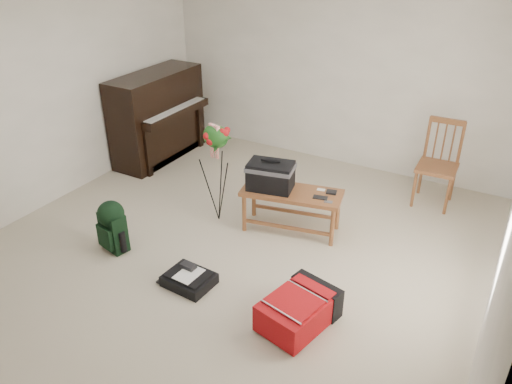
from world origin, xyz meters
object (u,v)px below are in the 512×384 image
Objects in this scene: bench at (278,179)px; flower_stand at (217,174)px; green_backpack at (112,224)px; dining_chair at (438,165)px; black_duffel at (189,278)px; piano at (158,118)px; red_suitcase at (301,307)px.

flower_stand is at bearing -174.50° from bench.
flower_stand reaches higher than bench.
dining_chair is at bearing 57.62° from green_backpack.
black_duffel is 0.82× the size of green_backpack.
flower_stand is (1.73, -1.08, -0.01)m from piano.
piano is at bearing 129.86° from green_backpack.
green_backpack is 0.47× the size of flower_stand.
green_backpack is 1.26m from flower_stand.
black_duffel is at bearing -46.02° from piano.
black_duffel is (-1.66, -2.81, -0.44)m from dining_chair.
green_backpack is at bearing -167.36° from red_suitcase.
piano reaches higher than black_duffel.
black_duffel is 0.39× the size of flower_stand.
dining_chair is 3.29m from black_duffel.
bench is 1.11× the size of dining_chair.
red_suitcase is 1.64× the size of black_duffel.
dining_chair is at bearing 8.71° from piano.
flower_stand is (0.62, 1.05, 0.28)m from green_backpack.
green_backpack reaches higher than red_suitcase.
piano is 3.95m from red_suitcase.
green_backpack reaches higher than black_duffel.
piano is 2.42m from green_backpack.
flower_stand is (-2.08, -1.66, 0.08)m from dining_chair.
black_duffel is (2.15, -2.23, -0.53)m from piano.
black_duffel is at bearing -112.39° from bench.
green_backpack is at bearing -104.05° from flower_stand.
bench is at bearing -19.96° from piano.
dining_chair is 2.23× the size of black_duffel.
piano is 2.04m from flower_stand.
dining_chair is 1.36× the size of red_suitcase.
piano is 1.29× the size of bench.
bench is 0.70m from flower_stand.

